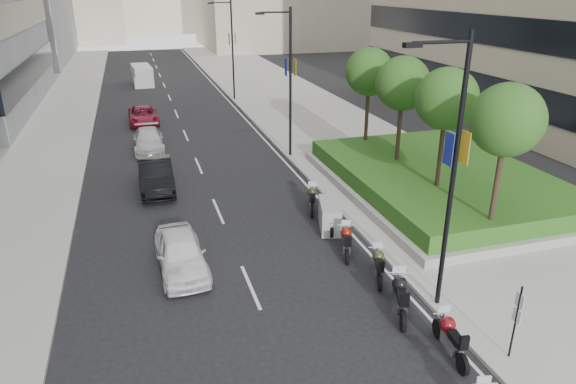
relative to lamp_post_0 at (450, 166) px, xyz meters
name	(u,v)px	position (x,y,z in m)	size (l,w,h in m)	color
ground	(329,348)	(-4.14, -1.00, -5.07)	(160.00, 160.00, 0.00)	black
sidewalk_right	(302,110)	(4.86, 29.00, -4.99)	(10.00, 100.00, 0.15)	#9E9B93
sidewalk_left	(38,128)	(-16.14, 29.00, -4.99)	(8.00, 100.00, 0.15)	#9E9B93
lane_edge	(242,115)	(-0.44, 29.00, -5.06)	(0.12, 100.00, 0.01)	silver
lane_centre	(179,119)	(-5.64, 29.00, -5.06)	(0.12, 100.00, 0.01)	silver
planter	(439,186)	(5.86, 9.00, -4.72)	(10.00, 14.00, 0.40)	#99978E
hedge	(440,176)	(5.86, 9.00, -4.12)	(9.40, 13.40, 0.80)	#244F16
tree_0	(507,121)	(4.36, 3.00, 0.36)	(2.80, 2.80, 6.30)	#332319
tree_1	(447,99)	(4.36, 7.00, 0.36)	(2.80, 2.80, 6.30)	#332319
tree_2	(403,84)	(4.36, 11.00, 0.36)	(2.80, 2.80, 6.30)	#332319
tree_3	(369,72)	(4.36, 15.00, 0.36)	(2.80, 2.80, 6.30)	#332319
lamp_post_0	(450,166)	(0.00, 0.00, 0.00)	(2.34, 0.45, 9.00)	black
lamp_post_1	(288,76)	(0.00, 17.00, 0.00)	(2.34, 0.45, 9.00)	black
lamp_post_2	(231,45)	(0.00, 35.00, 0.00)	(2.34, 0.45, 9.00)	black
parking_sign	(516,319)	(0.66, -3.00, -3.61)	(0.06, 0.32, 2.50)	black
motorcycle_1	(450,337)	(-0.85, -2.24, -4.47)	(0.74, 2.22, 1.11)	black
motorcycle_2	(400,296)	(-1.27, 0.01, -4.41)	(1.11, 2.34, 1.22)	black
motorcycle_3	(378,265)	(-0.98, 2.20, -4.51)	(0.94, 2.01, 1.04)	black
motorcycle_4	(346,241)	(-1.38, 4.28, -4.49)	(0.93, 2.07, 1.07)	black
motorcycle_5	(329,216)	(-1.20, 6.65, -4.44)	(1.34, 2.21, 1.25)	black
motorcycle_6	(312,199)	(-1.25, 8.81, -4.49)	(0.94, 2.10, 1.08)	black
car_a	(181,253)	(-7.89, 4.91, -4.33)	(1.73, 4.31, 1.47)	white
car_b	(156,175)	(-8.27, 13.72, -4.27)	(1.69, 4.84, 1.59)	black
car_c	(149,140)	(-8.33, 21.15, -4.40)	(1.87, 4.61, 1.34)	#B3B3B5
car_d	(143,116)	(-8.40, 28.32, -4.41)	(2.18, 4.73, 1.31)	maroon
delivery_van	(142,76)	(-7.83, 45.69, -4.10)	(2.22, 5.03, 2.06)	#B7B7B9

